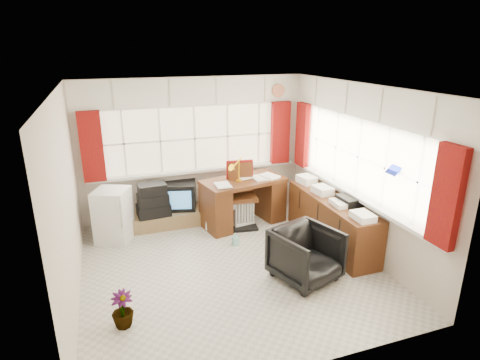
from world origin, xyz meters
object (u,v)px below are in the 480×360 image
at_px(office_chair, 306,255).
at_px(radiator, 244,214).
at_px(tv_bench, 170,218).
at_px(mini_fridge, 113,215).
at_px(task_chair, 241,192).
at_px(credenza, 331,220).
at_px(desk_lamp, 239,165).
at_px(crt_tv, 181,195).
at_px(desk, 243,199).

distance_m(office_chair, radiator, 1.85).
height_order(tv_bench, mini_fridge, mini_fridge).
distance_m(task_chair, credenza, 1.60).
height_order(task_chair, tv_bench, task_chair).
distance_m(desk_lamp, tv_bench, 1.55).
relative_size(credenza, crt_tv, 3.20).
xyz_separation_m(office_chair, credenza, (0.87, 0.79, 0.03)).
distance_m(desk_lamp, radiator, 0.88).
height_order(desk, credenza, credenza).
relative_size(desk, radiator, 2.73).
height_order(desk_lamp, task_chair, desk_lamp).
relative_size(office_chair, radiator, 1.41).
relative_size(desk, tv_bench, 1.09).
relative_size(desk, crt_tv, 2.44).
distance_m(radiator, tv_bench, 1.29).
bearing_deg(mini_fridge, radiator, -5.39).
bearing_deg(office_chair, radiator, 78.74).
height_order(credenza, crt_tv, credenza).
bearing_deg(credenza, crt_tv, 141.72).
height_order(desk, task_chair, task_chair).
xyz_separation_m(credenza, tv_bench, (-2.28, 1.52, -0.27)).
height_order(desk, crt_tv, desk).
xyz_separation_m(office_chair, mini_fridge, (-2.36, 2.03, 0.07)).
bearing_deg(task_chair, mini_fridge, 177.61).
distance_m(task_chair, mini_fridge, 2.13).
xyz_separation_m(desk, task_chair, (-0.05, -0.01, 0.15)).
bearing_deg(task_chair, radiator, -84.85).
bearing_deg(desk, credenza, -47.85).
bearing_deg(crt_tv, task_chair, -26.22).
bearing_deg(mini_fridge, office_chair, -40.78).
distance_m(desk, crt_tv, 1.11).
distance_m(desk_lamp, mini_fridge, 2.18).
xyz_separation_m(office_chair, radiator, (-0.22, 1.83, -0.13)).
relative_size(task_chair, office_chair, 1.44).
bearing_deg(task_chair, tv_bench, 162.67).
bearing_deg(desk_lamp, task_chair, 40.25).
bearing_deg(desk, desk_lamp, -151.45).
xyz_separation_m(desk_lamp, mini_fridge, (-2.07, 0.13, -0.68)).
bearing_deg(office_chair, desk, 77.26).
distance_m(desk_lamp, crt_tv, 1.22).
height_order(office_chair, credenza, credenza).
relative_size(desk_lamp, task_chair, 0.37).
bearing_deg(crt_tv, tv_bench, -154.52).
bearing_deg(tv_bench, desk, -16.32).
xyz_separation_m(desk, tv_bench, (-1.23, 0.36, -0.33)).
height_order(task_chair, mini_fridge, task_chair).
xyz_separation_m(desk_lamp, credenza, (1.15, -1.11, -0.72)).
relative_size(office_chair, credenza, 0.39).
distance_m(office_chair, crt_tv, 2.70).
distance_m(crt_tv, mini_fridge, 1.23).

